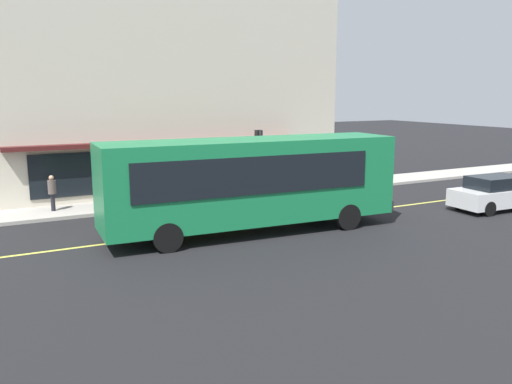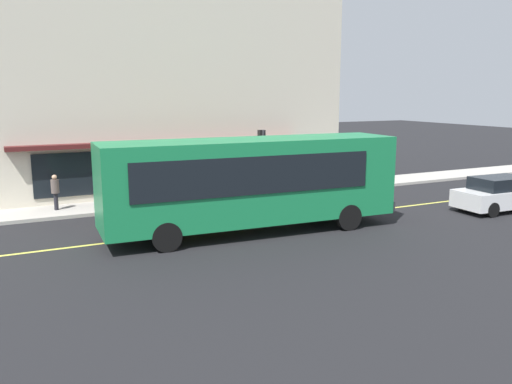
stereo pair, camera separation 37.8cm
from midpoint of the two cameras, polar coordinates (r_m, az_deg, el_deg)
ground at (r=21.23m, az=0.84°, el=-3.37°), size 120.00×120.00×0.00m
sidewalk at (r=26.13m, az=-4.98°, el=-0.57°), size 80.00×2.42×0.15m
lane_centre_stripe at (r=21.23m, az=0.84°, el=-3.36°), size 36.00×0.16×0.01m
storefront_building at (r=31.69m, az=-13.87°, el=11.42°), size 20.40×12.31×11.47m
bus at (r=19.44m, az=-0.94°, el=1.29°), size 11.25×3.10×3.50m
traffic_light at (r=26.17m, az=-0.09°, el=4.93°), size 0.30×0.52×3.20m
car_yellow at (r=22.89m, az=-7.75°, el=-0.53°), size 4.34×1.94×1.52m
car_white at (r=25.82m, az=24.20°, el=-0.11°), size 4.37×2.00×1.52m
pedestrian_waiting at (r=24.24m, az=-21.59°, el=0.22°), size 0.34×0.34×1.55m
pedestrian_near_storefront at (r=26.37m, az=-6.64°, el=1.98°), size 0.34×0.34×1.74m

